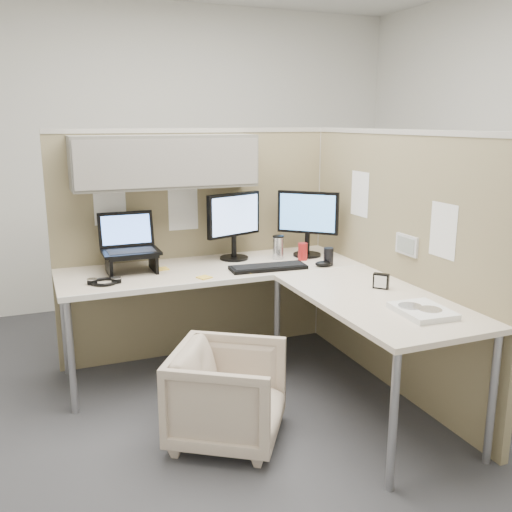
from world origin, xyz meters
name	(u,v)px	position (x,y,z in m)	size (l,w,h in m)	color
ground	(256,400)	(0.00, 0.00, 0.00)	(4.50, 4.50, 0.00)	#343439
partition_back	(182,207)	(-0.22, 0.83, 1.10)	(2.00, 0.36, 1.63)	#8F825E
partition_right	(392,261)	(0.90, -0.07, 0.82)	(0.07, 2.03, 1.63)	#8F825E
desk	(267,286)	(0.12, 0.13, 0.69)	(2.00, 1.98, 0.73)	beige
office_chair	(228,390)	(-0.30, -0.36, 0.29)	(0.56, 0.52, 0.57)	beige
monitor_left	(234,221)	(0.11, 0.69, 1.00)	(0.43, 0.20, 0.47)	black
monitor_right	(308,218)	(0.63, 0.59, 1.00)	(0.35, 0.32, 0.47)	black
laptop_station	(130,250)	(-0.62, 0.62, 0.87)	(0.36, 0.31, 0.37)	black
keyboard	(268,267)	(0.22, 0.34, 0.74)	(0.50, 0.17, 0.02)	black
mouse	(323,264)	(0.59, 0.27, 0.75)	(0.11, 0.07, 0.04)	black
travel_mug	(278,247)	(0.40, 0.57, 0.81)	(0.08, 0.08, 0.17)	silver
soda_can_green	(329,257)	(0.64, 0.29, 0.79)	(0.07, 0.07, 0.12)	black
soda_can_silver	(303,252)	(0.55, 0.49, 0.79)	(0.07, 0.07, 0.12)	#B21E1E
sticky_note_c	(162,269)	(-0.43, 0.59, 0.73)	(0.08, 0.08, 0.01)	yellow
sticky_note_a	(204,277)	(-0.23, 0.29, 0.73)	(0.08, 0.08, 0.01)	yellow
sticky_note_b	(246,272)	(0.06, 0.32, 0.73)	(0.08, 0.08, 0.01)	yellow
headphones	(104,282)	(-0.82, 0.39, 0.74)	(0.20, 0.18, 0.03)	black
paper_stack	(422,311)	(0.60, -0.77, 0.75)	(0.25, 0.31, 0.03)	white
desk_clock	(381,281)	(0.66, -0.31, 0.77)	(0.09, 0.09, 0.09)	black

